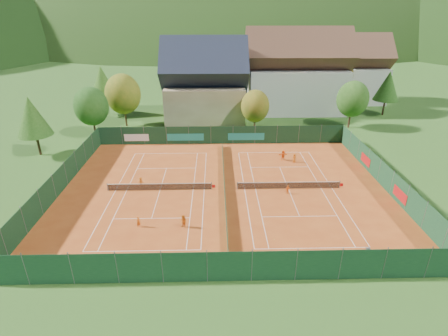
% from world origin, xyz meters
% --- Properties ---
extents(ground, '(600.00, 600.00, 0.00)m').
position_xyz_m(ground, '(0.00, 0.00, -0.02)').
color(ground, '#2B571B').
rests_on(ground, ground).
extents(clay_pad, '(40.00, 32.00, 0.01)m').
position_xyz_m(clay_pad, '(0.00, 0.00, 0.01)').
color(clay_pad, '#B04919').
rests_on(clay_pad, ground).
extents(court_markings_left, '(11.03, 23.83, 0.00)m').
position_xyz_m(court_markings_left, '(-8.00, 0.00, 0.01)').
color(court_markings_left, white).
rests_on(court_markings_left, ground).
extents(court_markings_right, '(11.03, 23.83, 0.00)m').
position_xyz_m(court_markings_right, '(8.00, 0.00, 0.01)').
color(court_markings_right, white).
rests_on(court_markings_right, ground).
extents(tennis_net_left, '(13.30, 0.10, 1.02)m').
position_xyz_m(tennis_net_left, '(-7.85, 0.00, 0.51)').
color(tennis_net_left, '#59595B').
rests_on(tennis_net_left, ground).
extents(tennis_net_right, '(13.30, 0.10, 1.02)m').
position_xyz_m(tennis_net_right, '(8.15, 0.00, 0.51)').
color(tennis_net_right, '#59595B').
rests_on(tennis_net_right, ground).
extents(court_divider, '(0.03, 28.80, 1.00)m').
position_xyz_m(court_divider, '(0.00, 0.00, 0.50)').
color(court_divider, '#153B23').
rests_on(court_divider, ground).
extents(fence_north, '(40.00, 0.10, 3.00)m').
position_xyz_m(fence_north, '(-0.46, 15.99, 1.47)').
color(fence_north, '#13351E').
rests_on(fence_north, ground).
extents(fence_south, '(40.00, 0.04, 3.00)m').
position_xyz_m(fence_south, '(0.00, -16.00, 1.50)').
color(fence_south, '#153B22').
rests_on(fence_south, ground).
extents(fence_west, '(0.04, 32.00, 3.00)m').
position_xyz_m(fence_west, '(-20.00, 0.00, 1.50)').
color(fence_west, '#14391D').
rests_on(fence_west, ground).
extents(fence_east, '(0.09, 32.00, 3.00)m').
position_xyz_m(fence_east, '(20.00, 0.05, 1.48)').
color(fence_east, '#163D21').
rests_on(fence_east, ground).
extents(chalet, '(16.20, 12.00, 16.00)m').
position_xyz_m(chalet, '(-3.00, 30.00, 6.62)').
color(chalet, beige).
rests_on(chalet, ground).
extents(hotel_block_a, '(21.60, 11.00, 17.25)m').
position_xyz_m(hotel_block_a, '(16.00, 36.00, 7.38)').
color(hotel_block_a, silver).
rests_on(hotel_block_a, ground).
extents(hotel_block_b, '(17.28, 10.00, 15.50)m').
position_xyz_m(hotel_block_b, '(30.00, 44.00, 6.62)').
color(hotel_block_b, silver).
rests_on(hotel_block_b, ground).
extents(tree_west_front, '(5.72, 5.72, 8.69)m').
position_xyz_m(tree_west_front, '(-22.00, 20.00, 5.39)').
color(tree_west_front, '#422617').
rests_on(tree_west_front, ground).
extents(tree_west_mid, '(6.44, 6.44, 9.78)m').
position_xyz_m(tree_west_mid, '(-18.00, 26.00, 6.07)').
color(tree_west_mid, '#4D351B').
rests_on(tree_west_mid, ground).
extents(tree_west_back, '(5.60, 5.60, 10.00)m').
position_xyz_m(tree_west_back, '(-24.00, 34.00, 6.74)').
color(tree_west_back, '#4D361B').
rests_on(tree_west_back, ground).
extents(tree_center, '(5.01, 5.01, 7.60)m').
position_xyz_m(tree_center, '(6.00, 22.00, 4.72)').
color(tree_center, '#462C19').
rests_on(tree_center, ground).
extents(tree_east_front, '(5.72, 5.72, 8.69)m').
position_xyz_m(tree_east_front, '(24.00, 24.00, 5.39)').
color(tree_east_front, '#482919').
rests_on(tree_east_front, ground).
extents(tree_east_mid, '(5.04, 5.04, 9.00)m').
position_xyz_m(tree_east_mid, '(34.00, 32.00, 6.06)').
color(tree_east_mid, '#422717').
rests_on(tree_east_mid, ground).
extents(tree_west_side, '(5.04, 5.04, 9.00)m').
position_xyz_m(tree_west_side, '(-28.00, 12.00, 6.06)').
color(tree_west_side, '#422917').
rests_on(tree_west_side, ground).
extents(tree_east_back, '(7.15, 7.15, 10.86)m').
position_xyz_m(tree_east_back, '(26.00, 40.00, 6.74)').
color(tree_east_back, '#482C1A').
rests_on(tree_east_back, ground).
extents(mountain_backdrop, '(820.00, 530.00, 242.00)m').
position_xyz_m(mountain_backdrop, '(28.54, 233.48, -39.64)').
color(mountain_backdrop, black).
rests_on(mountain_backdrop, ground).
extents(ball_hopper, '(0.34, 0.34, 0.80)m').
position_xyz_m(ball_hopper, '(12.78, -12.97, 0.56)').
color(ball_hopper, slate).
rests_on(ball_hopper, ground).
extents(loose_ball_0, '(0.07, 0.07, 0.07)m').
position_xyz_m(loose_ball_0, '(-6.69, -8.64, 0.03)').
color(loose_ball_0, '#CCD833').
rests_on(loose_ball_0, ground).
extents(loose_ball_1, '(0.07, 0.07, 0.07)m').
position_xyz_m(loose_ball_1, '(4.60, -10.49, 0.03)').
color(loose_ball_1, '#CCD833').
rests_on(loose_ball_1, ground).
extents(player_left_near, '(0.53, 0.51, 1.22)m').
position_xyz_m(player_left_near, '(-9.02, -7.93, 0.61)').
color(player_left_near, orange).
rests_on(player_left_near, ground).
extents(player_left_mid, '(0.92, 0.89, 1.50)m').
position_xyz_m(player_left_mid, '(-4.39, -8.22, 0.75)').
color(player_left_mid, orange).
rests_on(player_left_mid, ground).
extents(player_left_far, '(0.84, 0.52, 1.24)m').
position_xyz_m(player_left_far, '(-10.50, 1.11, 0.62)').
color(player_left_far, '#D55D13').
rests_on(player_left_far, ground).
extents(player_right_near, '(0.75, 0.59, 1.18)m').
position_xyz_m(player_right_near, '(7.62, -1.34, 0.59)').
color(player_right_near, orange).
rests_on(player_right_near, ground).
extents(player_right_far_a, '(0.73, 0.56, 1.32)m').
position_xyz_m(player_right_far_a, '(10.38, 8.02, 0.66)').
color(player_right_far_a, '#D15D12').
rests_on(player_right_far_a, ground).
extents(player_right_far_b, '(1.51, 0.67, 1.57)m').
position_xyz_m(player_right_far_b, '(8.89, 8.89, 0.78)').
color(player_right_far_b, orange).
rests_on(player_right_far_b, ground).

